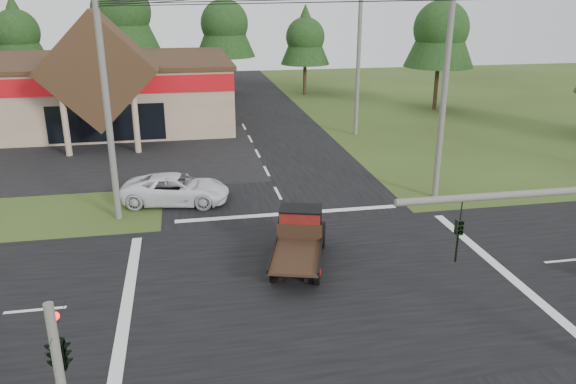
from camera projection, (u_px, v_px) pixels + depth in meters
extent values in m
plane|color=#2F4016|center=(324.00, 284.00, 20.60)|extent=(120.00, 120.00, 0.00)
cube|color=black|center=(324.00, 284.00, 20.60)|extent=(12.00, 120.00, 0.02)
cube|color=black|center=(324.00, 283.00, 20.60)|extent=(120.00, 12.00, 0.02)
cube|color=black|center=(38.00, 160.00, 35.74)|extent=(28.00, 14.00, 0.02)
cube|color=tan|center=(38.00, 94.00, 44.74)|extent=(30.00, 15.00, 5.00)
cube|color=#3E2919|center=(33.00, 61.00, 43.89)|extent=(30.40, 15.40, 0.30)
cube|color=#A10C12|center=(9.00, 88.00, 37.22)|extent=(30.00, 0.12, 1.20)
cube|color=#3E2919|center=(99.00, 70.00, 36.99)|extent=(7.78, 4.00, 7.78)
cylinder|color=tan|center=(66.00, 126.00, 36.13)|extent=(0.40, 0.40, 4.00)
cylinder|color=tan|center=(136.00, 123.00, 36.90)|extent=(0.40, 0.40, 4.00)
cube|color=black|center=(107.00, 123.00, 39.17)|extent=(8.00, 0.08, 2.60)
cylinder|color=#595651|center=(569.00, 191.00, 12.26)|extent=(8.00, 0.16, 0.16)
imported|color=black|center=(458.00, 241.00, 12.16)|extent=(0.16, 0.20, 1.00)
imported|color=black|center=(55.00, 329.00, 11.29)|extent=(0.53, 2.48, 1.00)
sphere|color=#FF0C0C|center=(55.00, 316.00, 11.37)|extent=(0.18, 0.18, 0.18)
cylinder|color=#595651|center=(107.00, 108.00, 24.85)|extent=(0.30, 0.30, 10.50)
cylinder|color=#595651|center=(445.00, 87.00, 27.48)|extent=(0.30, 0.30, 11.50)
cylinder|color=#595651|center=(358.00, 59.00, 40.50)|extent=(0.30, 0.30, 11.20)
cylinder|color=#332316|center=(24.00, 82.00, 55.41)|extent=(0.36, 0.36, 3.50)
cone|color=black|center=(16.00, 29.00, 53.71)|extent=(5.60, 5.60, 6.60)
sphere|color=black|center=(16.00, 32.00, 53.82)|extent=(4.40, 4.40, 4.40)
cylinder|color=#332316|center=(127.00, 76.00, 56.05)|extent=(0.36, 0.36, 4.55)
cone|color=black|center=(120.00, 7.00, 53.85)|extent=(7.28, 7.28, 8.58)
sphere|color=black|center=(121.00, 11.00, 53.98)|extent=(5.72, 5.72, 5.72)
cylinder|color=#332316|center=(226.00, 75.00, 58.84)|extent=(0.36, 0.36, 3.85)
cone|color=black|center=(224.00, 20.00, 56.98)|extent=(6.16, 6.16, 7.26)
sphere|color=black|center=(224.00, 23.00, 57.09)|extent=(4.84, 4.84, 4.84)
cylinder|color=#332316|center=(305.00, 79.00, 58.51)|extent=(0.36, 0.36, 3.15)
cone|color=black|center=(305.00, 34.00, 56.99)|extent=(5.04, 5.04, 5.94)
sphere|color=black|center=(305.00, 37.00, 57.08)|extent=(3.96, 3.96, 3.96)
cylinder|color=#332316|center=(436.00, 88.00, 50.88)|extent=(0.36, 0.36, 3.85)
cone|color=black|center=(442.00, 24.00, 49.02)|extent=(6.16, 6.16, 7.26)
sphere|color=black|center=(441.00, 28.00, 49.13)|extent=(4.84, 4.84, 4.84)
imported|color=white|center=(176.00, 189.00, 28.32)|extent=(5.67, 3.40, 1.48)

